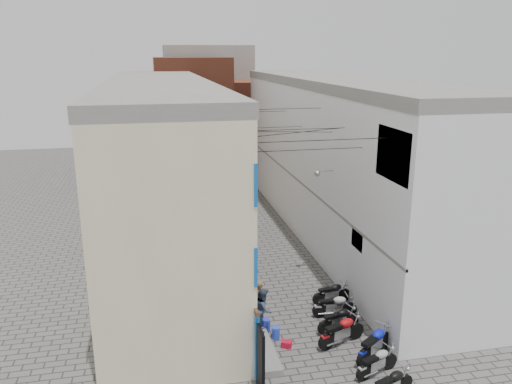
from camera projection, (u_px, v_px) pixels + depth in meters
ground at (330, 370)px, 16.81m from camera, size 90.00×90.00×0.00m
plinth at (218, 237)px, 28.63m from camera, size 0.90×26.00×0.25m
building_left at (162, 165)px, 26.82m from camera, size 5.10×27.00×9.00m
building_right at (337, 157)px, 28.84m from camera, size 5.94×26.00×9.00m
building_far_brick_left at (193, 119)px, 41.47m from camera, size 6.00×6.00×10.00m
building_far_brick_right at (248, 126)px, 44.61m from camera, size 5.00×6.00×8.00m
building_far_concrete at (209, 106)px, 47.38m from camera, size 8.00×5.00×11.00m
far_shopfront at (223, 170)px, 40.24m from camera, size 2.00×0.30×2.40m
overhead_wires at (277, 128)px, 22.10m from camera, size 5.80×13.02×1.32m
motorcycle_a at (391, 383)px, 15.34m from camera, size 1.90×1.16×1.05m
motorcycle_b at (377, 361)px, 16.47m from camera, size 1.85×1.12×1.02m
motorcycle_c at (375, 342)px, 17.37m from camera, size 2.09×1.73×1.21m
motorcycle_d at (342, 330)px, 18.18m from camera, size 2.14×1.27×1.18m
motorcycle_e at (339, 318)px, 19.08m from camera, size 1.92×1.00×1.06m
motorcycle_f at (335, 305)px, 20.11m from camera, size 1.88×0.75×1.06m
motorcycle_g at (332, 292)px, 21.21m from camera, size 1.82×0.76×1.02m
person_a at (260, 301)px, 19.27m from camera, size 0.46×0.65×1.68m
person_b at (263, 309)px, 18.69m from camera, size 0.84×0.95×1.64m
water_jug_near at (276, 333)px, 18.63m from camera, size 0.37×0.37×0.47m
water_jug_far at (266, 325)px, 19.12m from camera, size 0.37×0.37×0.52m
red_crate at (287, 344)px, 18.12m from camera, size 0.45×0.41×0.23m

